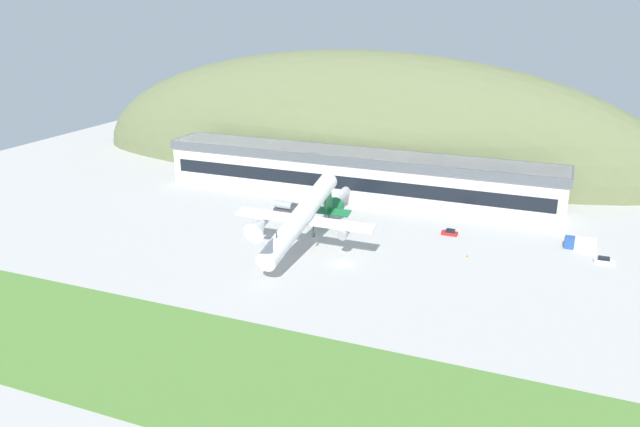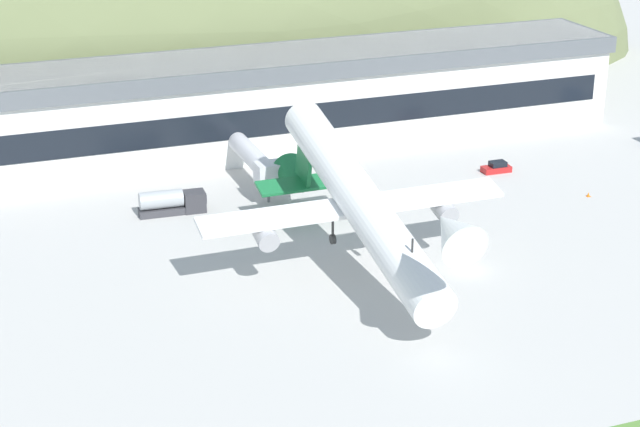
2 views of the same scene
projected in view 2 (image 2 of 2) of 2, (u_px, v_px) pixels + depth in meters
name	position (u px, v px, depth m)	size (l,w,h in m)	color
ground_plane	(468.00, 270.00, 117.41)	(326.15, 326.15, 0.00)	#B7B5AF
hill_backdrop	(97.00, 95.00, 184.20)	(214.25, 57.58, 80.44)	#667047
terminal_building	(225.00, 100.00, 152.06)	(119.84, 15.41, 13.93)	white
jetway_0	(256.00, 160.00, 139.63)	(3.38, 15.65, 5.43)	silver
cargo_airplane	(357.00, 201.00, 113.97)	(34.68, 47.91, 15.02)	white
service_car_2	(497.00, 168.00, 147.11)	(4.04, 1.94, 1.51)	#B21E1E
fuel_truck	(171.00, 202.00, 132.48)	(8.46, 2.76, 3.13)	#333338
traffic_cone_0	(588.00, 194.00, 138.45)	(0.52, 0.52, 0.58)	orange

